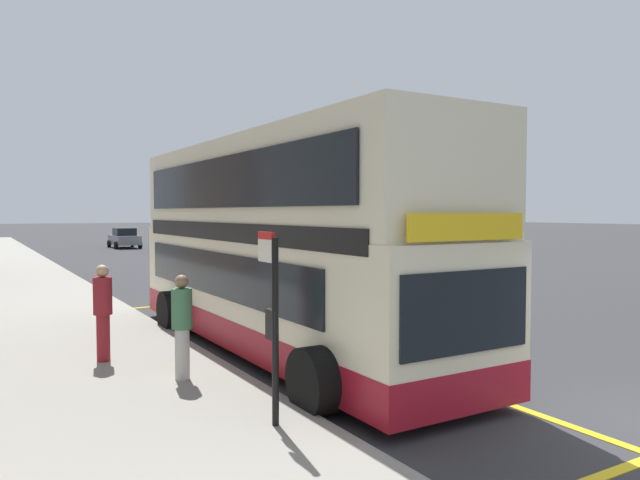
{
  "coord_description": "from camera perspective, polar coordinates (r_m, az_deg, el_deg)",
  "views": [
    {
      "loc": [
        -8.07,
        -3.86,
        2.91
      ],
      "look_at": [
        -0.97,
        8.07,
        2.26
      ],
      "focal_mm": 33.34,
      "sensor_mm": 36.0,
      "label": 1
    }
  ],
  "objects": [
    {
      "name": "ground_plane",
      "position": [
        36.87,
        -18.02,
        -1.97
      ],
      "size": [
        260.0,
        260.0,
        0.0
      ],
      "primitive_type": "plane",
      "color": "#333335"
    },
    {
      "name": "double_decker_bus",
      "position": [
        12.51,
        -4.02,
        -1.19
      ],
      "size": [
        3.27,
        11.01,
        4.4
      ],
      "color": "beige",
      "rests_on": "ground"
    },
    {
      "name": "bus_bay_markings",
      "position": [
        12.7,
        -3.98,
        -10.54
      ],
      "size": [
        2.99,
        14.43,
        0.01
      ],
      "color": "gold",
      "rests_on": "ground"
    },
    {
      "name": "bus_stop_sign",
      "position": [
        7.8,
        -4.59,
        -6.69
      ],
      "size": [
        0.09,
        0.51,
        2.51
      ],
      "color": "black",
      "rests_on": "pavement_near"
    },
    {
      "name": "parked_car_silver_ahead",
      "position": [
        44.74,
        -14.21,
        -0.09
      ],
      "size": [
        2.09,
        4.2,
        1.62
      ],
      "rotation": [
        0.0,
        0.0,
        3.13
      ],
      "color": "#B2B5BA",
      "rests_on": "ground"
    },
    {
      "name": "parked_car_grey_behind",
      "position": [
        50.67,
        -18.27,
        0.17
      ],
      "size": [
        2.09,
        4.2,
        1.62
      ],
      "rotation": [
        0.0,
        0.0,
        -0.03
      ],
      "color": "slate",
      "rests_on": "ground"
    },
    {
      "name": "pedestrian_waiting_near_sign",
      "position": [
        11.78,
        -20.13,
        -6.19
      ],
      "size": [
        0.34,
        0.34,
        1.8
      ],
      "color": "maroon",
      "rests_on": "pavement_near"
    },
    {
      "name": "pedestrian_further_back",
      "position": [
        10.15,
        -13.11,
        -7.72
      ],
      "size": [
        0.34,
        0.34,
        1.74
      ],
      "color": "#B7B2AD",
      "rests_on": "pavement_near"
    }
  ]
}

